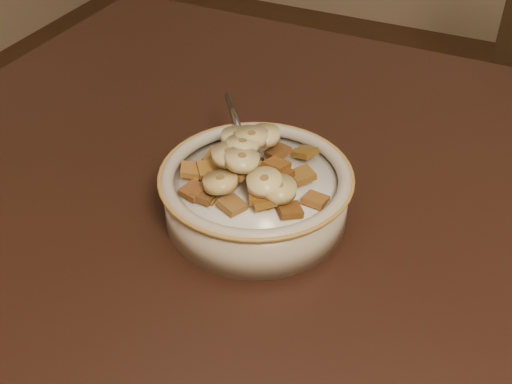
% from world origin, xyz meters
% --- Properties ---
extents(cereal_bowl, '(0.17, 0.17, 0.04)m').
position_xyz_m(cereal_bowl, '(-0.25, 0.02, 0.77)').
color(cereal_bowl, '#B2A896').
rests_on(cereal_bowl, table).
extents(milk, '(0.14, 0.14, 0.00)m').
position_xyz_m(milk, '(-0.25, 0.02, 0.79)').
color(milk, white).
rests_on(milk, cereal_bowl).
extents(spoon, '(0.05, 0.05, 0.01)m').
position_xyz_m(spoon, '(-0.27, 0.04, 0.80)').
color(spoon, '#95989C').
rests_on(spoon, cereal_bowl).
extents(cereal_square_0, '(0.02, 0.02, 0.01)m').
position_xyz_m(cereal_square_0, '(-0.30, 0.03, 0.80)').
color(cereal_square_0, '#9C632E').
rests_on(cereal_square_0, milk).
extents(cereal_square_1, '(0.03, 0.03, 0.01)m').
position_xyz_m(cereal_square_1, '(-0.28, -0.01, 0.81)').
color(cereal_square_1, brown).
rests_on(cereal_square_1, milk).
extents(cereal_square_2, '(0.03, 0.03, 0.01)m').
position_xyz_m(cereal_square_2, '(-0.21, 0.03, 0.80)').
color(cereal_square_2, brown).
rests_on(cereal_square_2, milk).
extents(cereal_square_3, '(0.03, 0.03, 0.01)m').
position_xyz_m(cereal_square_3, '(-0.21, -0.01, 0.80)').
color(cereal_square_3, brown).
rests_on(cereal_square_3, milk).
extents(cereal_square_4, '(0.03, 0.03, 0.01)m').
position_xyz_m(cereal_square_4, '(-0.27, 0.02, 0.82)').
color(cereal_square_4, brown).
rests_on(cereal_square_4, milk).
extents(cereal_square_5, '(0.03, 0.03, 0.01)m').
position_xyz_m(cereal_square_5, '(-0.23, 0.07, 0.80)').
color(cereal_square_5, brown).
rests_on(cereal_square_5, milk).
extents(cereal_square_6, '(0.03, 0.03, 0.01)m').
position_xyz_m(cereal_square_6, '(-0.23, -0.01, 0.80)').
color(cereal_square_6, brown).
rests_on(cereal_square_6, milk).
extents(cereal_square_7, '(0.03, 0.03, 0.01)m').
position_xyz_m(cereal_square_7, '(-0.23, -0.02, 0.80)').
color(cereal_square_7, '#99661D').
rests_on(cereal_square_7, milk).
extents(cereal_square_8, '(0.02, 0.02, 0.01)m').
position_xyz_m(cereal_square_8, '(-0.26, 0.01, 0.81)').
color(cereal_square_8, '#9D6837').
rests_on(cereal_square_8, milk).
extents(cereal_square_9, '(0.02, 0.02, 0.01)m').
position_xyz_m(cereal_square_9, '(-0.31, 0.00, 0.80)').
color(cereal_square_9, '#9B5F27').
rests_on(cereal_square_9, milk).
extents(cereal_square_10, '(0.03, 0.03, 0.01)m').
position_xyz_m(cereal_square_10, '(-0.25, 0.06, 0.80)').
color(cereal_square_10, brown).
rests_on(cereal_square_10, milk).
extents(cereal_square_11, '(0.02, 0.02, 0.01)m').
position_xyz_m(cereal_square_11, '(-0.28, -0.03, 0.80)').
color(cereal_square_11, brown).
rests_on(cereal_square_11, milk).
extents(cereal_square_12, '(0.02, 0.02, 0.01)m').
position_xyz_m(cereal_square_12, '(-0.28, -0.02, 0.80)').
color(cereal_square_12, olive).
rests_on(cereal_square_12, milk).
extents(cereal_square_13, '(0.02, 0.03, 0.01)m').
position_xyz_m(cereal_square_13, '(-0.29, -0.03, 0.80)').
color(cereal_square_13, brown).
rests_on(cereal_square_13, milk).
extents(cereal_square_14, '(0.03, 0.03, 0.01)m').
position_xyz_m(cereal_square_14, '(-0.31, -0.00, 0.80)').
color(cereal_square_14, '#9A622C').
rests_on(cereal_square_14, milk).
extents(cereal_square_15, '(0.03, 0.03, 0.01)m').
position_xyz_m(cereal_square_15, '(-0.29, 0.04, 0.80)').
color(cereal_square_15, brown).
rests_on(cereal_square_15, milk).
extents(cereal_square_16, '(0.02, 0.02, 0.01)m').
position_xyz_m(cereal_square_16, '(-0.19, 0.01, 0.80)').
color(cereal_square_16, brown).
rests_on(cereal_square_16, milk).
extents(cereal_square_17, '(0.02, 0.02, 0.01)m').
position_xyz_m(cereal_square_17, '(-0.24, 0.03, 0.81)').
color(cereal_square_17, brown).
rests_on(cereal_square_17, milk).
extents(cereal_square_18, '(0.03, 0.03, 0.01)m').
position_xyz_m(cereal_square_18, '(-0.23, 0.02, 0.81)').
color(cereal_square_18, brown).
rests_on(cereal_square_18, milk).
extents(cereal_square_19, '(0.02, 0.02, 0.01)m').
position_xyz_m(cereal_square_19, '(-0.23, -0.00, 0.81)').
color(cereal_square_19, brown).
rests_on(cereal_square_19, milk).
extents(cereal_square_20, '(0.03, 0.02, 0.01)m').
position_xyz_m(cereal_square_20, '(-0.26, 0.00, 0.81)').
color(cereal_square_20, olive).
rests_on(cereal_square_20, milk).
extents(cereal_square_21, '(0.03, 0.03, 0.01)m').
position_xyz_m(cereal_square_21, '(-0.25, -0.03, 0.80)').
color(cereal_square_21, olive).
rests_on(cereal_square_21, milk).
extents(cereal_square_22, '(0.02, 0.02, 0.01)m').
position_xyz_m(cereal_square_22, '(-0.23, -0.01, 0.80)').
color(cereal_square_22, brown).
rests_on(cereal_square_22, milk).
extents(cereal_square_23, '(0.03, 0.03, 0.01)m').
position_xyz_m(cereal_square_23, '(-0.30, 0.01, 0.80)').
color(cereal_square_23, brown).
rests_on(cereal_square_23, milk).
extents(banana_slice_0, '(0.04, 0.04, 0.02)m').
position_xyz_m(banana_slice_0, '(-0.28, 0.04, 0.81)').
color(banana_slice_0, '#F7D488').
rests_on(banana_slice_0, milk).
extents(banana_slice_1, '(0.04, 0.04, 0.01)m').
position_xyz_m(banana_slice_1, '(-0.26, 0.00, 0.83)').
color(banana_slice_1, '#D4C581').
rests_on(banana_slice_1, milk).
extents(banana_slice_2, '(0.03, 0.03, 0.01)m').
position_xyz_m(banana_slice_2, '(-0.28, 0.04, 0.82)').
color(banana_slice_2, '#D0B87C').
rests_on(banana_slice_2, milk).
extents(banana_slice_3, '(0.04, 0.04, 0.02)m').
position_xyz_m(banana_slice_3, '(-0.23, -0.01, 0.82)').
color(banana_slice_3, '#F7E89C').
rests_on(banana_slice_3, milk).
extents(banana_slice_4, '(0.03, 0.03, 0.01)m').
position_xyz_m(banana_slice_4, '(-0.27, 0.03, 0.82)').
color(banana_slice_4, '#D2BB74').
rests_on(banana_slice_4, milk).
extents(banana_slice_5, '(0.04, 0.04, 0.01)m').
position_xyz_m(banana_slice_5, '(-0.27, 0.04, 0.82)').
color(banana_slice_5, '#D5BA7B').
rests_on(banana_slice_5, milk).
extents(banana_slice_6, '(0.04, 0.04, 0.01)m').
position_xyz_m(banana_slice_6, '(-0.22, -0.01, 0.81)').
color(banana_slice_6, tan).
rests_on(banana_slice_6, milk).
extents(banana_slice_7, '(0.04, 0.04, 0.01)m').
position_xyz_m(banana_slice_7, '(-0.28, 0.01, 0.82)').
color(banana_slice_7, '#FEE2A3').
rests_on(banana_slice_7, milk).
extents(banana_slice_8, '(0.04, 0.04, 0.01)m').
position_xyz_m(banana_slice_8, '(-0.26, 0.06, 0.82)').
color(banana_slice_8, '#D1C07F').
rests_on(banana_slice_8, milk).
extents(banana_slice_9, '(0.04, 0.04, 0.02)m').
position_xyz_m(banana_slice_9, '(-0.27, -0.02, 0.81)').
color(banana_slice_9, '#E4C171').
rests_on(banana_slice_9, milk).
extents(banana_slice_10, '(0.04, 0.04, 0.01)m').
position_xyz_m(banana_slice_10, '(-0.28, 0.06, 0.81)').
color(banana_slice_10, '#CCBD6B').
rests_on(banana_slice_10, milk).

